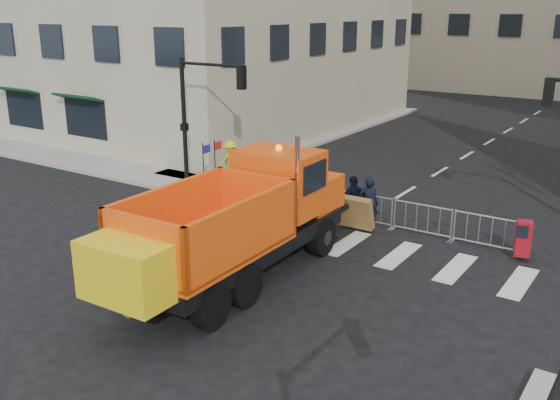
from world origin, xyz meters
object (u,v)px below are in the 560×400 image
Objects in this scene: cop_a at (368,204)px; cop_c at (353,202)px; newspaper_box at (523,238)px; cop_b at (325,208)px; plow_truck at (235,221)px; worker at (231,162)px.

cop_c is (-0.56, 0.00, -0.02)m from cop_a.
cop_c is at bearing 164.40° from newspaper_box.
cop_a is 0.92× the size of cop_b.
plow_truck is 5.87m from cop_c.
worker is 1.65× the size of newspaper_box.
newspaper_box is at bearing 120.30° from cop_c.
cop_a is at bearing -121.90° from cop_b.
cop_b is at bearing -5.70° from plow_truck.
cop_a reaches higher than cop_c.
cop_b is at bearing 14.27° from cop_c.
cop_a is 1.67m from cop_b.
plow_truck is 8.75m from newspaper_box.
worker is (-6.42, 3.20, 0.02)m from cop_b.
plow_truck reaches higher than cop_c.
cop_b is 6.18m from newspaper_box.
cop_a is at bearing -13.44° from plow_truck.
cop_b is 7.17m from worker.
worker is (-6.76, 1.81, 0.13)m from cop_c.
cop_a is at bearing 118.19° from cop_c.
worker is at bearing -76.76° from cop_c.
plow_truck is 5.01× the size of cop_b.
plow_truck is 4.44m from cop_b.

